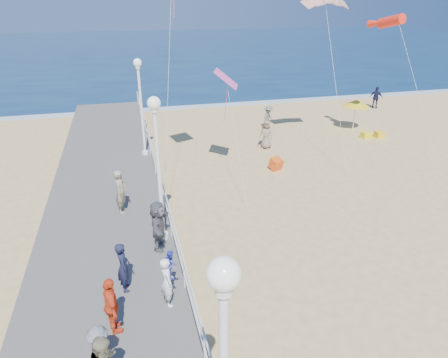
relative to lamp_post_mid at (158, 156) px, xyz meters
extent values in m
plane|color=#D6B570|center=(5.35, 0.00, -3.66)|extent=(160.00, 160.00, 0.00)
cube|color=#0B2546|center=(5.35, 65.00, -3.65)|extent=(160.00, 90.00, 0.05)
cube|color=silver|center=(5.35, 20.50, -3.63)|extent=(160.00, 1.20, 0.04)
cube|color=#635F59|center=(-2.15, 0.00, -3.46)|extent=(5.00, 44.00, 0.40)
cube|color=white|center=(0.30, 0.00, -2.21)|extent=(0.05, 42.00, 0.06)
cube|color=white|center=(0.30, 0.00, -2.71)|extent=(0.05, 42.00, 0.04)
sphere|color=white|center=(0.00, -9.00, 1.84)|extent=(0.44, 0.44, 0.44)
cylinder|color=white|center=(0.00, 0.00, -3.16)|extent=(0.36, 0.36, 0.20)
cylinder|color=white|center=(0.00, 0.00, -0.81)|extent=(0.14, 0.14, 4.70)
sphere|color=white|center=(0.00, 0.00, 1.84)|extent=(0.44, 0.44, 0.44)
cylinder|color=white|center=(0.00, 9.00, -3.16)|extent=(0.36, 0.36, 0.20)
cylinder|color=white|center=(0.00, 9.00, -0.81)|extent=(0.14, 0.14, 4.70)
sphere|color=white|center=(0.00, 9.00, 1.84)|extent=(0.44, 0.44, 0.44)
imported|color=white|center=(-0.27, -3.58, -2.47)|extent=(0.47, 0.63, 1.57)
imported|color=#313EB9|center=(-0.12, -3.43, -1.98)|extent=(0.40, 0.47, 0.87)
imported|color=#161A32|center=(-1.47, -2.60, -2.44)|extent=(0.43, 0.62, 1.64)
imported|color=slate|center=(-2.10, -5.57, -2.56)|extent=(0.70, 1.00, 1.41)
imported|color=red|center=(-1.81, -4.27, -2.41)|extent=(0.62, 1.06, 1.69)
imported|color=#59595E|center=(-0.20, -0.61, -2.34)|extent=(0.95, 1.78, 1.83)
imported|color=gray|center=(-1.41, 2.43, -2.33)|extent=(0.61, 0.77, 1.86)
imported|color=slate|center=(8.90, 12.92, -2.81)|extent=(1.23, 1.22, 1.70)
imported|color=#1B1B3C|center=(19.79, 16.28, -2.75)|extent=(1.07, 1.07, 1.82)
imported|color=#88735E|center=(7.42, 9.24, -2.77)|extent=(1.03, 0.99, 1.78)
cube|color=red|center=(6.76, 5.84, -3.36)|extent=(0.74, 0.84, 0.74)
cylinder|color=white|center=(14.75, 11.33, -2.76)|extent=(0.05, 0.05, 1.80)
cone|color=yellow|center=(14.75, 11.33, -1.75)|extent=(1.90, 1.90, 0.45)
cube|color=yellow|center=(15.55, 9.34, -3.46)|extent=(0.55, 0.55, 0.40)
cube|color=yellow|center=(14.59, 9.41, -3.46)|extent=(0.55, 0.55, 0.40)
cylinder|color=#FF2915|center=(13.92, 7.81, 3.73)|extent=(1.02, 2.76, 1.10)
cube|color=#E755A3|center=(3.97, 5.94, 1.38)|extent=(1.47, 1.63, 0.83)
camera|label=1|loc=(-0.99, -12.85, 4.93)|focal=32.00mm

